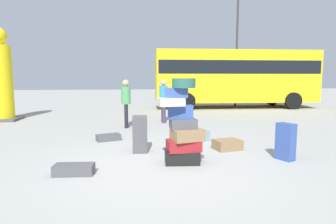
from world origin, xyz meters
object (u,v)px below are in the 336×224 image
suitcase_slate_white_trunk (197,136)px  yellow_dummy_statue (0,80)px  suitcase_tower (182,127)px  person_tourist_with_camera (163,97)px  lamp_post (237,33)px  parked_bus (234,75)px  suitcase_brown_upright_blue (227,145)px  person_bearded_onlooker (126,99)px  suitcase_navy_left_side (285,142)px  suitcase_charcoal_foreground_near (74,169)px  suitcase_charcoal_behind_tower (140,134)px  suitcase_charcoal_right_side (108,137)px

suitcase_slate_white_trunk → yellow_dummy_statue: size_ratio=0.17×
suitcase_tower → person_tourist_with_camera: size_ratio=1.01×
lamp_post → parked_bus: bearing=-120.2°
suitcase_tower → suitcase_brown_upright_blue: (1.23, 0.83, -0.58)m
person_bearded_onlooker → suitcase_navy_left_side: bearing=37.1°
yellow_dummy_statue → person_bearded_onlooker: bearing=-26.5°
suitcase_tower → suitcase_charcoal_foreground_near: suitcase_tower is taller
suitcase_tower → suitcase_charcoal_foreground_near: 2.05m
person_tourist_with_camera → parked_bus: bearing=131.5°
person_tourist_with_camera → yellow_dummy_statue: 6.34m
suitcase_charcoal_behind_tower → yellow_dummy_statue: (-5.05, 5.57, 1.17)m
suitcase_tower → person_tourist_with_camera: bearing=86.3°
suitcase_brown_upright_blue → lamp_post: lamp_post is taller
suitcase_tower → suitcase_navy_left_side: size_ratio=2.19×
suitcase_tower → suitcase_slate_white_trunk: size_ratio=2.65×
suitcase_charcoal_behind_tower → person_bearded_onlooker: 3.25m
lamp_post → suitcase_charcoal_right_side: bearing=-129.3°
suitcase_navy_left_side → suitcase_charcoal_foreground_near: bearing=160.9°
yellow_dummy_statue → suitcase_charcoal_foreground_near: bearing=-60.5°
person_tourist_with_camera → suitcase_brown_upright_blue: bearing=7.0°
suitcase_charcoal_right_side → person_bearded_onlooker: (0.47, 1.91, 0.86)m
person_tourist_with_camera → yellow_dummy_statue: size_ratio=0.45×
suitcase_charcoal_right_side → parked_bus: (6.56, 7.79, 1.75)m
suitcase_charcoal_right_side → person_bearded_onlooker: person_bearded_onlooker is taller
suitcase_charcoal_right_side → yellow_dummy_statue: size_ratio=0.17×
suitcase_navy_left_side → suitcase_charcoal_behind_tower: 3.00m
suitcase_charcoal_foreground_near → lamp_post: size_ratio=0.10×
person_bearded_onlooker → person_tourist_with_camera: person_tourist_with_camera is taller
person_tourist_with_camera → suitcase_tower: bearing=-9.0°
suitcase_charcoal_foreground_near → parked_bus: bearing=62.0°
suitcase_charcoal_right_side → person_tourist_with_camera: person_tourist_with_camera is taller
suitcase_charcoal_foreground_near → lamp_post: (7.41, 11.12, 4.19)m
suitcase_charcoal_behind_tower → suitcase_charcoal_foreground_near: (-1.17, -1.30, -0.31)m
suitcase_charcoal_foreground_near → person_bearded_onlooker: (0.88, 4.49, 0.85)m
suitcase_navy_left_side → suitcase_charcoal_foreground_near: suitcase_navy_left_side is taller
suitcase_charcoal_right_side → person_bearded_onlooker: bearing=57.6°
suitcase_brown_upright_blue → suitcase_charcoal_behind_tower: 2.00m
suitcase_charcoal_right_side → suitcase_charcoal_behind_tower: (0.76, -1.28, 0.32)m
suitcase_slate_white_trunk → person_bearded_onlooker: bearing=112.7°
suitcase_brown_upright_blue → suitcase_charcoal_foreground_near: 3.37m
suitcase_brown_upright_blue → lamp_post: (4.26, 9.91, 4.16)m
suitcase_charcoal_right_side → lamp_post: (6.99, 8.53, 4.20)m
suitcase_slate_white_trunk → suitcase_charcoal_behind_tower: (-1.52, -0.85, 0.27)m
yellow_dummy_statue → lamp_post: bearing=20.6°
yellow_dummy_statue → lamp_post: size_ratio=0.54×
suitcase_tower → suitcase_charcoal_foreground_near: size_ratio=2.46×
suitcase_charcoal_right_side → suitcase_charcoal_foreground_near: (-0.41, -2.58, 0.01)m
suitcase_slate_white_trunk → person_bearded_onlooker: size_ratio=0.38×
suitcase_slate_white_trunk → parked_bus: size_ratio=0.07×
lamp_post → person_bearded_onlooker: bearing=-134.5°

